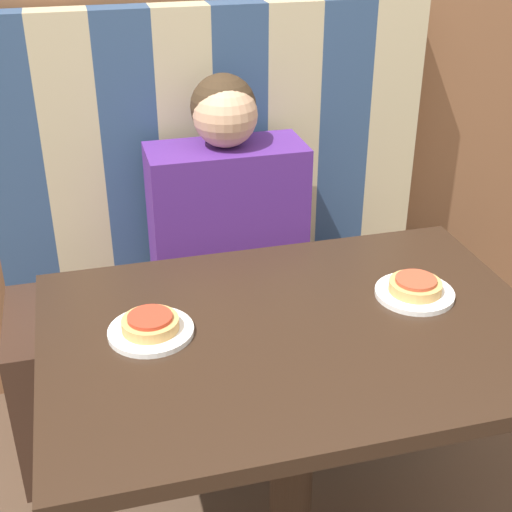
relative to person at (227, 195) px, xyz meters
name	(u,v)px	position (x,y,z in m)	size (l,w,h in m)	color
booth_seat	(230,349)	(0.00, 0.00, -0.53)	(1.30, 0.49, 0.48)	#382319
booth_backrest	(211,139)	(0.00, 0.20, 0.10)	(1.30, 0.09, 0.77)	navy
dining_table	(295,365)	(0.00, -0.64, -0.12)	(1.04, 0.72, 0.74)	black
person	(227,195)	(0.00, 0.00, 0.00)	(0.44, 0.21, 0.62)	#4C237A
plate_left	(151,331)	(-0.29, -0.59, -0.02)	(0.17, 0.17, 0.01)	white
plate_right	(414,293)	(0.29, -0.59, -0.02)	(0.17, 0.17, 0.01)	white
pizza_left	(150,323)	(-0.29, -0.59, 0.00)	(0.12, 0.12, 0.03)	tan
pizza_right	(415,285)	(0.29, -0.59, 0.00)	(0.12, 0.12, 0.03)	tan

